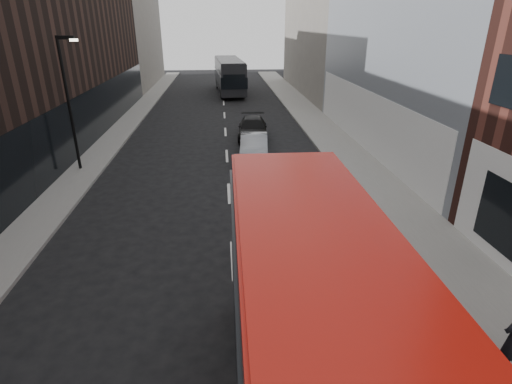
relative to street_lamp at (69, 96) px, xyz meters
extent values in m
cube|color=slate|center=(15.72, 7.00, -4.11)|extent=(3.00, 80.00, 0.15)
cube|color=slate|center=(0.22, 7.00, -4.11)|extent=(2.00, 80.00, 0.15)
cube|color=silver|center=(17.37, 3.00, -2.28)|extent=(0.35, 21.00, 3.80)
cube|color=slate|center=(19.72, 26.00, 4.82)|extent=(5.00, 24.00, 18.00)
cube|color=black|center=(-3.28, 12.00, 2.82)|extent=(5.00, 24.00, 14.00)
cube|color=slate|center=(-3.28, 34.00, 2.32)|extent=(5.00, 20.00, 13.00)
cylinder|color=black|center=(-0.08, 0.00, -0.53)|extent=(0.16, 0.16, 7.00)
cube|color=black|center=(0.32, 0.00, 2.87)|extent=(0.90, 0.15, 0.18)
cube|color=#FFF2CC|center=(0.72, 0.00, 2.75)|extent=(0.35, 0.22, 0.12)
cube|color=black|center=(9.46, -18.06, -0.56)|extent=(2.88, 11.63, 1.15)
cube|color=black|center=(9.53, -12.26, -2.19)|extent=(2.23, 0.11, 1.47)
cube|color=#AC130A|center=(9.46, -18.06, 0.47)|extent=(2.65, 11.12, 0.12)
cylinder|color=black|center=(8.34, -14.35, -3.66)|extent=(0.33, 1.05, 1.05)
cylinder|color=black|center=(10.66, -14.38, -3.66)|extent=(0.33, 1.05, 1.05)
cube|color=black|center=(9.02, 26.49, -2.08)|extent=(3.44, 11.99, 3.34)
cube|color=black|center=(9.02, 26.49, -2.30)|extent=(3.57, 12.05, 1.18)
cube|color=black|center=(9.40, 20.55, -2.14)|extent=(2.29, 0.23, 1.51)
cube|color=black|center=(8.64, 32.43, -2.14)|extent=(2.29, 0.23, 1.51)
cube|color=black|center=(9.02, 26.49, -0.38)|extent=(3.31, 11.51, 0.12)
cylinder|color=black|center=(7.58, 30.20, -3.64)|extent=(0.39, 1.09, 1.08)
cylinder|color=black|center=(9.97, 30.35, -3.64)|extent=(0.39, 1.09, 1.08)
cylinder|color=black|center=(8.07, 22.63, -3.64)|extent=(0.39, 1.09, 1.08)
cylinder|color=black|center=(10.46, 22.79, -3.64)|extent=(0.39, 1.09, 1.08)
imported|color=black|center=(10.85, -6.00, -3.47)|extent=(1.74, 4.19, 1.42)
imported|color=gray|center=(9.86, 1.10, -3.42)|extent=(2.02, 4.76, 1.53)
imported|color=black|center=(10.17, 6.00, -3.45)|extent=(2.43, 5.16, 1.45)
camera|label=1|loc=(8.00, -22.06, 3.56)|focal=28.00mm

